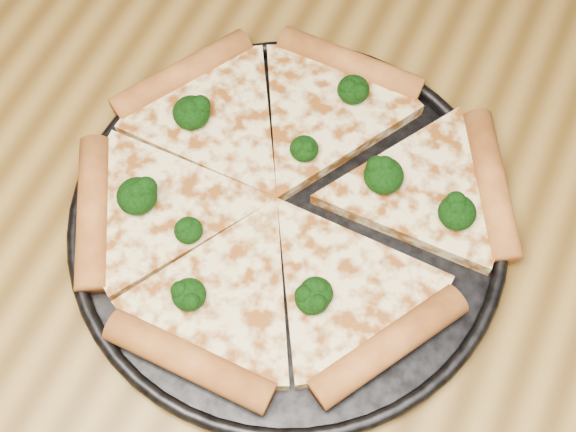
% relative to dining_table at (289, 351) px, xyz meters
% --- Properties ---
extents(dining_table, '(1.20, 0.90, 0.75)m').
position_rel_dining_table_xyz_m(dining_table, '(0.00, 0.00, 0.00)').
color(dining_table, brown).
rests_on(dining_table, ground).
extents(pizza_pan, '(0.34, 0.34, 0.02)m').
position_rel_dining_table_xyz_m(pizza_pan, '(-0.03, 0.07, 0.10)').
color(pizza_pan, black).
rests_on(pizza_pan, dining_table).
extents(pizza, '(0.35, 0.31, 0.02)m').
position_rel_dining_table_xyz_m(pizza, '(-0.04, 0.08, 0.11)').
color(pizza, beige).
rests_on(pizza, pizza_pan).
extents(broccoli_florets, '(0.25, 0.24, 0.02)m').
position_rel_dining_table_xyz_m(broccoli_florets, '(-0.04, 0.08, 0.12)').
color(broccoli_florets, black).
rests_on(broccoli_florets, pizza).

